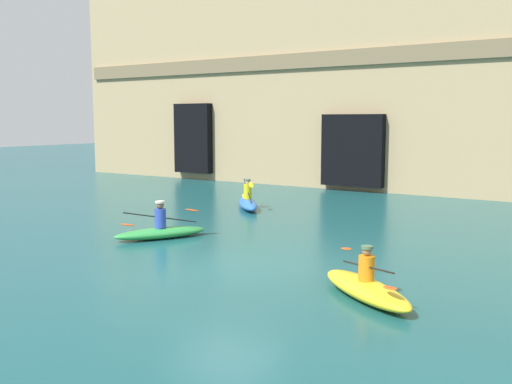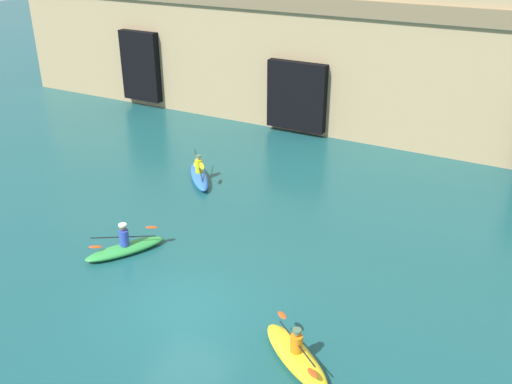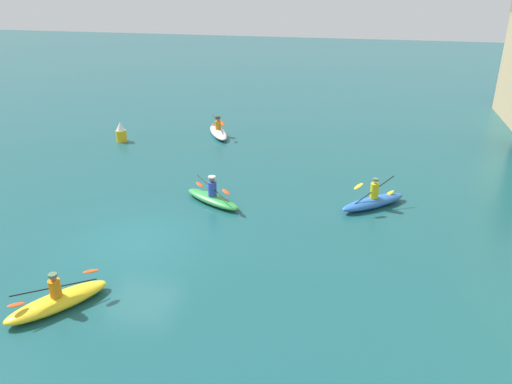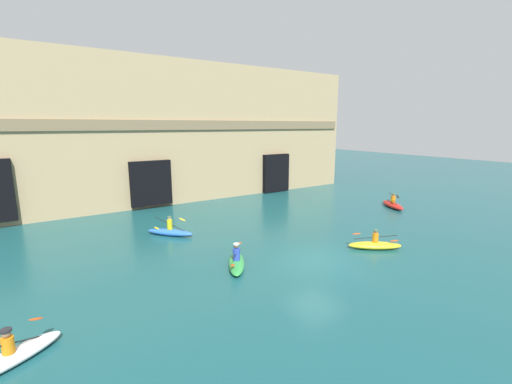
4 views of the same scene
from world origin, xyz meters
The scene contains 7 objects.
ground_plane centered at (0.00, 0.00, 0.00)m, with size 120.00×120.00×0.00m, color #195156.
cliff_bluff centered at (-2.47, 18.10, 5.88)m, with size 39.84×5.63×11.83m.
kayak_green centered at (-3.60, 1.59, 0.23)m, with size 2.03×2.80×1.14m.
kayak_yellow centered at (3.82, -0.51, 0.23)m, with size 2.77×2.29×1.08m.
kayak_red centered at (12.86, 4.74, 0.26)m, with size 2.03×2.96×1.20m.
kayak_blue centered at (-4.62, 7.81, 0.25)m, with size 2.45×2.68×1.19m.
kayak_white centered at (-12.28, -0.76, 0.23)m, with size 2.90×2.03×1.09m.
Camera 4 is at (-11.22, -11.60, 6.59)m, focal length 24.00 mm.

